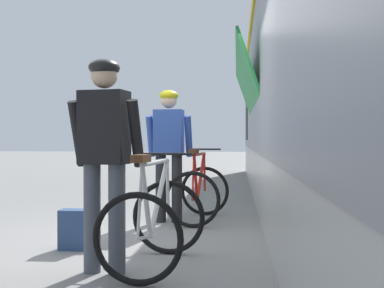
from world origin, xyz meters
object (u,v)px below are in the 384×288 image
Objects in this scene: cyclist_far_in_dark at (105,145)px; bicycle_near_red at (199,191)px; bicycle_far_white at (155,221)px; train_car at (372,75)px; cyclist_near_in_blue at (169,143)px; backpack_on_platform at (74,229)px.

cyclist_far_in_dark reaches higher than bicycle_near_red.
bicycle_far_white is (-0.19, -2.40, 0.00)m from bicycle_near_red.
bicycle_near_red is (-2.30, -0.13, -1.56)m from train_car.
train_car is 2.79m from bicycle_near_red.
train_car is 11.81× the size of cyclist_near_in_blue.
bicycle_far_white is (-2.49, -2.53, -1.56)m from train_car.
bicycle_near_red is at bearing -176.82° from train_car.
train_car is 2.86m from cyclist_near_in_blue.
train_car is 3.88m from bicycle_far_white.
cyclist_far_in_dark is (-0.18, -2.46, 0.00)m from cyclist_near_in_blue.
train_car is at bearing 29.07° from backpack_on_platform.
train_car is at bearing 45.37° from bicycle_far_white.
bicycle_near_red is 2.41m from bicycle_far_white.
backpack_on_platform is (-0.72, -1.66, -0.85)m from cyclist_near_in_blue.
bicycle_far_white is 1.13m from backpack_on_platform.
cyclist_far_in_dark is at bearing -56.15° from backpack_on_platform.
cyclist_near_in_blue is 1.56× the size of bicycle_near_red.
cyclist_far_in_dark is 1.56× the size of bicycle_near_red.
bicycle_far_white is (0.39, 0.18, -0.65)m from cyclist_far_in_dark.
bicycle_far_white is at bearing 24.96° from cyclist_far_in_dark.
cyclist_near_in_blue is 2.38m from bicycle_far_white.
bicycle_far_white is (0.20, -2.28, -0.65)m from cyclist_near_in_blue.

